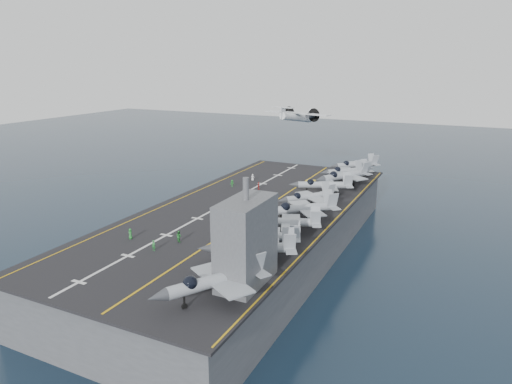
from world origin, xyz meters
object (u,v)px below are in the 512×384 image
at_px(tow_cart_a, 232,236).
at_px(island_superstructure, 246,232).
at_px(transport_plane, 296,117).
at_px(fighter_jet_0, 215,279).

bearing_deg(tow_cart_a, island_superstructure, -54.12).
xyz_separation_m(island_superstructure, transport_plane, (-28.58, 93.10, 4.40)).
xyz_separation_m(fighter_jet_0, tow_cart_a, (-8.26, 19.19, -2.23)).
xyz_separation_m(island_superstructure, fighter_jet_0, (-1.53, -5.67, -4.74)).
bearing_deg(fighter_jet_0, transport_plane, 105.32).
distance_m(fighter_jet_0, tow_cart_a, 21.01).
distance_m(fighter_jet_0, transport_plane, 102.81).
relative_size(fighter_jet_0, transport_plane, 0.67).
bearing_deg(transport_plane, island_superstructure, -72.94).
relative_size(island_superstructure, tow_cart_a, 7.25).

